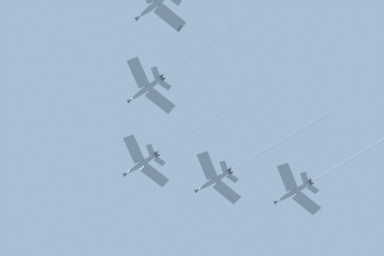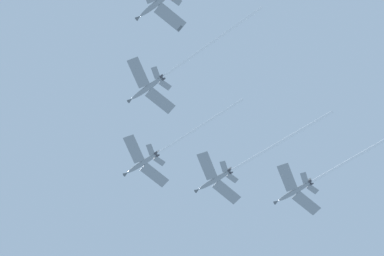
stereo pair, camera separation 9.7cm
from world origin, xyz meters
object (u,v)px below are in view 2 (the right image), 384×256
object	(u,v)px
jet_lead	(157,154)
jet_right_wing	(238,167)
jet_right_outer	(315,180)
jet_left_wing	(168,74)

from	to	relation	value
jet_lead	jet_right_wing	world-z (taller)	jet_lead
jet_right_outer	jet_left_wing	bearing A→B (deg)	-4.47
jet_right_wing	jet_right_outer	size ratio (longest dim) A/B	1.06
jet_right_wing	jet_lead	bearing A→B (deg)	-33.13
jet_left_wing	jet_right_outer	distance (m)	55.14
jet_lead	jet_left_wing	size ratio (longest dim) A/B	0.93
jet_right_outer	jet_lead	bearing A→B (deg)	-32.33
jet_lead	jet_right_wing	xyz separation A→B (m)	(-20.89, 13.63, -3.00)
jet_right_wing	jet_right_outer	bearing A→B (deg)	148.52
jet_lead	jet_right_wing	bearing A→B (deg)	146.87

